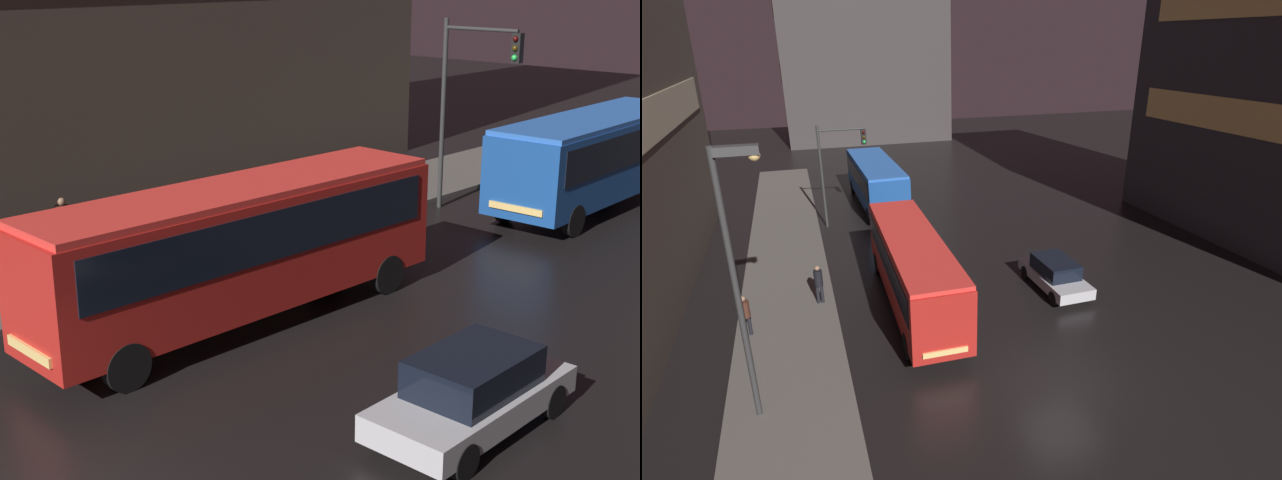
{
  "view_description": "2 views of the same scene",
  "coord_description": "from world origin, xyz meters",
  "views": [
    {
      "loc": [
        10.8,
        -5.93,
        7.93
      ],
      "look_at": [
        -1.49,
        7.04,
        2.4
      ],
      "focal_mm": 50.0,
      "sensor_mm": 36.0,
      "label": 1
    },
    {
      "loc": [
        -7.95,
        -12.42,
        10.98
      ],
      "look_at": [
        -0.22,
        10.31,
        1.32
      ],
      "focal_mm": 28.0,
      "sensor_mm": 36.0,
      "label": 2
    }
  ],
  "objects": [
    {
      "name": "sidewalk_left",
      "position": [
        -9.0,
        10.0,
        0.07
      ],
      "size": [
        4.0,
        48.0,
        0.15
      ],
      "color": "#56514C",
      "rests_on": "ground"
    },
    {
      "name": "bus_near",
      "position": [
        -3.66,
        6.76,
        2.02
      ],
      "size": [
        2.64,
        10.58,
        3.27
      ],
      "rotation": [
        0.0,
        0.0,
        3.11
      ],
      "color": "#AD1E19",
      "rests_on": "ground"
    },
    {
      "name": "bus_far",
      "position": [
        -2.72,
        21.78,
        1.94
      ],
      "size": [
        2.78,
        10.03,
        3.15
      ],
      "rotation": [
        0.0,
        0.0,
        3.16
      ],
      "color": "#194793",
      "rests_on": "ground"
    },
    {
      "name": "car_taxi",
      "position": [
        3.0,
        6.2,
        0.76
      ],
      "size": [
        1.84,
        4.25,
        1.48
      ],
      "rotation": [
        0.0,
        0.0,
        3.15
      ],
      "color": "#B7B7BC",
      "rests_on": "ground"
    },
    {
      "name": "pedestrian_near",
      "position": [
        -10.49,
        6.27,
        1.17
      ],
      "size": [
        0.5,
        0.5,
        1.71
      ],
      "rotation": [
        0.0,
        0.0,
        4.35
      ],
      "color": "black",
      "rests_on": "sidewalk_left"
    },
    {
      "name": "pedestrian_mid",
      "position": [
        -7.6,
        8.04,
        1.21
      ],
      "size": [
        0.48,
        0.48,
        1.79
      ],
      "rotation": [
        0.0,
        0.0,
        1.96
      ],
      "color": "black",
      "rests_on": "sidewalk_left"
    },
    {
      "name": "traffic_light_main",
      "position": [
        -5.54,
        18.26,
        4.23
      ],
      "size": [
        2.9,
        0.35,
        6.31
      ],
      "color": "#2D2D2D",
      "rests_on": "ground"
    }
  ]
}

